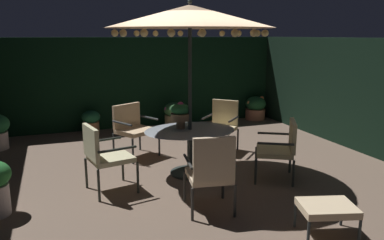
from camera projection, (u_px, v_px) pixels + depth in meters
name	position (u px, v px, depth m)	size (l,w,h in m)	color
ground_plane	(195.00, 174.00, 6.12)	(7.25, 7.59, 0.02)	brown
hedge_backdrop_rear	(142.00, 82.00, 9.23)	(7.25, 0.30, 2.11)	black
hedge_backdrop_right	(372.00, 97.00, 7.05)	(0.30, 7.59, 2.11)	black
patio_dining_table	(190.00, 140.00, 6.03)	(1.44, 1.15, 0.72)	#2A312E
patio_umbrella	(190.00, 17.00, 5.62)	(2.50, 2.50, 2.67)	#293233
centerpiece_planter	(181.00, 113.00, 6.00)	(0.31, 0.31, 0.43)	#81644B
patio_chair_north	(281.00, 146.00, 5.80)	(0.80, 0.82, 0.91)	#2C312E
patio_chair_northeast	(222.00, 123.00, 7.27)	(0.79, 0.79, 0.95)	#2D2C2E
patio_chair_east	(133.00, 126.00, 6.93)	(0.83, 0.80, 0.94)	#292E30
patio_chair_southeast	(104.00, 153.00, 5.30)	(0.70, 0.69, 0.97)	#2C322B
patio_chair_south	(211.00, 170.00, 4.67)	(0.64, 0.67, 1.01)	#2D2D2B
ottoman_footrest	(327.00, 209.00, 4.18)	(0.69, 0.60, 0.37)	#293234
potted_plant_left_near	(91.00, 121.00, 8.52)	(0.40, 0.40, 0.53)	#A16B47
potted_plant_right_far	(255.00, 108.00, 9.99)	(0.53, 0.53, 0.61)	#AE694E
potted_plant_back_center	(174.00, 115.00, 8.97)	(0.47, 0.46, 0.63)	#7F6D4D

